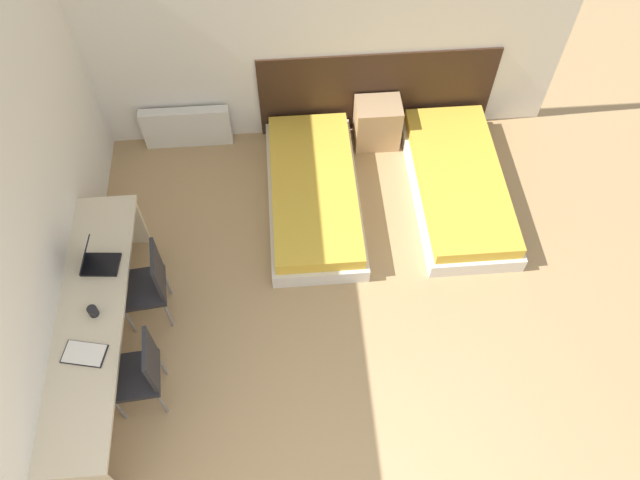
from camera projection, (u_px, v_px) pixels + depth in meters
name	position (u px, v px, depth m)	size (l,w,h in m)	color
wall_back	(305.00, 31.00, 6.09)	(5.41, 0.05, 2.70)	white
wall_left	(34.00, 224.00, 4.81)	(0.05, 5.23, 2.70)	white
headboard_panel	(376.00, 93.00, 6.79)	(2.56, 0.03, 1.05)	#382316
bed_near_window	(314.00, 193.00, 6.48)	(0.94, 2.02, 0.33)	silver
bed_near_door	(458.00, 184.00, 6.55)	(0.94, 2.02, 0.33)	silver
nightstand	(377.00, 123.00, 6.87)	(0.49, 0.37, 0.56)	tan
radiator	(187.00, 127.00, 6.88)	(0.97, 0.12, 0.50)	silver
desk	(95.00, 326.00, 5.16)	(0.55, 2.49, 0.73)	beige
chair_near_laptop	(148.00, 283.00, 5.46)	(0.45, 0.45, 0.95)	#232328
chair_near_notebook	(141.00, 371.00, 5.01)	(0.44, 0.44, 0.95)	#232328
laptop	(95.00, 261.00, 5.27)	(0.33, 0.26, 0.31)	black
open_notebook	(84.00, 354.00, 4.86)	(0.37, 0.26, 0.02)	black
mug	(93.00, 311.00, 5.03)	(0.08, 0.08, 0.09)	black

